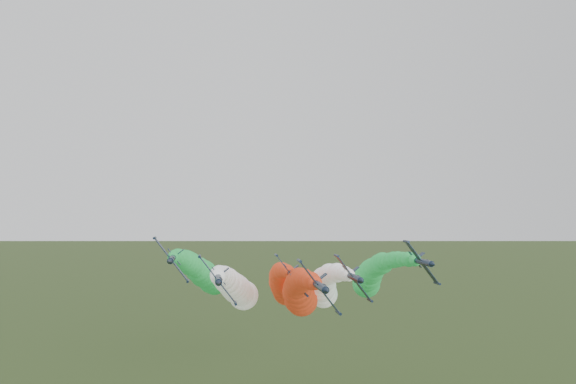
# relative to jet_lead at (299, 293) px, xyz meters

# --- Properties ---
(jet_lead) EXTENTS (14.00, 68.52, 18.75)m
(jet_lead) POSITION_rel_jet_lead_xyz_m (0.00, 0.00, 0.00)
(jet_lead) COLOR black
(jet_lead) RESTS_ON ground
(jet_inner_left) EXTENTS (13.88, 68.40, 18.63)m
(jet_inner_left) POSITION_rel_jet_lead_xyz_m (-13.31, 9.59, 0.05)
(jet_inner_left) COLOR black
(jet_inner_left) RESTS_ON ground
(jet_inner_right) EXTENTS (13.82, 68.34, 18.57)m
(jet_inner_right) POSITION_rel_jet_lead_xyz_m (7.48, 10.71, -0.14)
(jet_inner_right) COLOR black
(jet_inner_right) RESTS_ON ground
(jet_outer_left) EXTENTS (13.50, 68.01, 18.25)m
(jet_outer_left) POSITION_rel_jet_lead_xyz_m (-20.71, 17.35, 2.57)
(jet_outer_left) COLOR black
(jet_outer_left) RESTS_ON ground
(jet_outer_right) EXTENTS (13.92, 68.44, 18.67)m
(jet_outer_right) POSITION_rel_jet_lead_xyz_m (20.23, 15.62, 1.53)
(jet_outer_right) COLOR black
(jet_outer_right) RESTS_ON ground
(jet_trail) EXTENTS (14.16, 68.68, 18.91)m
(jet_trail) POSITION_rel_jet_lead_xyz_m (-0.44, 22.85, -1.06)
(jet_trail) COLOR black
(jet_trail) RESTS_ON ground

